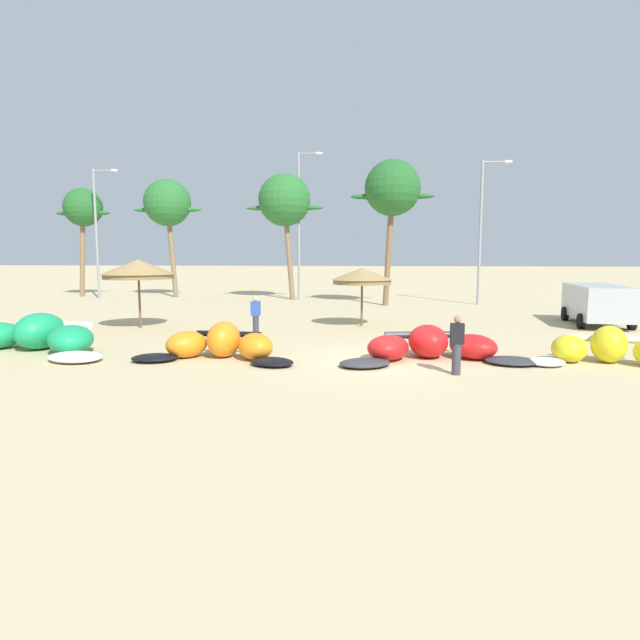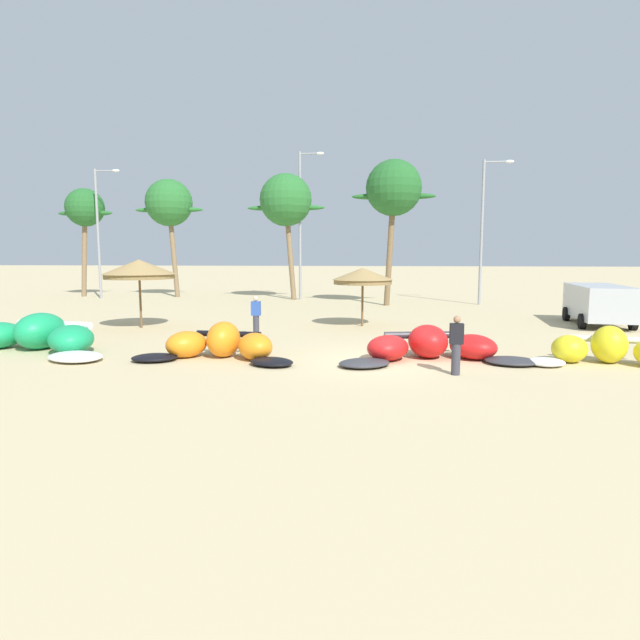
{
  "view_description": "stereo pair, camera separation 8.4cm",
  "coord_description": "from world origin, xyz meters",
  "px_view_note": "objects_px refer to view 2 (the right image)",
  "views": [
    {
      "loc": [
        -0.25,
        -16.32,
        3.27
      ],
      "look_at": [
        -2.09,
        2.0,
        1.0
      ],
      "focal_mm": 30.15,
      "sensor_mm": 36.0,
      "label": 1
    },
    {
      "loc": [
        -0.17,
        -16.31,
        3.27
      ],
      "look_at": [
        -2.09,
        2.0,
        1.0
      ],
      "focal_mm": 30.15,
      "sensor_mm": 36.0,
      "label": 2
    }
  ],
  "objects_px": {
    "kite_left": "(221,345)",
    "palm_center_left": "(394,189)",
    "lamppost_west_center": "(302,219)",
    "person_by_umbrellas": "(256,316)",
    "person_near_kites": "(456,345)",
    "palm_leftmost": "(85,209)",
    "lamppost_west": "(100,227)",
    "beach_umbrella_near_van": "(139,269)",
    "beach_umbrella_middle": "(363,276)",
    "lamppost_east_center": "(484,224)",
    "kite_left_of_center": "(431,347)",
    "kite_center": "(611,350)",
    "kite_far_left": "(32,337)",
    "palm_left_of_gap": "(286,201)",
    "parked_van": "(598,301)",
    "palm_left": "(169,204)"
  },
  "relations": [
    {
      "from": "kite_left",
      "to": "palm_center_left",
      "type": "distance_m",
      "value": 20.34
    },
    {
      "from": "lamppost_west_center",
      "to": "person_by_umbrellas",
      "type": "bearing_deg",
      "value": -88.06
    },
    {
      "from": "person_near_kites",
      "to": "palm_leftmost",
      "type": "xyz_separation_m",
      "value": [
        -24.25,
        24.7,
        5.82
      ]
    },
    {
      "from": "person_by_umbrellas",
      "to": "lamppost_west",
      "type": "relative_size",
      "value": 0.17
    },
    {
      "from": "beach_umbrella_near_van",
      "to": "person_by_umbrellas",
      "type": "bearing_deg",
      "value": -19.57
    },
    {
      "from": "beach_umbrella_middle",
      "to": "lamppost_east_center",
      "type": "xyz_separation_m",
      "value": [
        7.44,
        11.33,
        2.86
      ]
    },
    {
      "from": "kite_left_of_center",
      "to": "kite_center",
      "type": "xyz_separation_m",
      "value": [
        5.24,
        -0.25,
        0.03
      ]
    },
    {
      "from": "beach_umbrella_middle",
      "to": "person_near_kites",
      "type": "bearing_deg",
      "value": -73.92
    },
    {
      "from": "kite_far_left",
      "to": "palm_left_of_gap",
      "type": "height_order",
      "value": "palm_left_of_gap"
    },
    {
      "from": "lamppost_west",
      "to": "lamppost_west_center",
      "type": "distance_m",
      "value": 14.71
    },
    {
      "from": "parked_van",
      "to": "lamppost_west_center",
      "type": "bearing_deg",
      "value": 141.25
    },
    {
      "from": "palm_center_left",
      "to": "kite_left",
      "type": "bearing_deg",
      "value": -107.76
    },
    {
      "from": "person_by_umbrellas",
      "to": "lamppost_west",
      "type": "distance_m",
      "value": 23.15
    },
    {
      "from": "palm_center_left",
      "to": "person_by_umbrellas",
      "type": "bearing_deg",
      "value": -112.66
    },
    {
      "from": "kite_left",
      "to": "lamppost_west",
      "type": "distance_m",
      "value": 26.62
    },
    {
      "from": "kite_center",
      "to": "palm_center_left",
      "type": "height_order",
      "value": "palm_center_left"
    },
    {
      "from": "lamppost_east_center",
      "to": "beach_umbrella_middle",
      "type": "bearing_deg",
      "value": -123.31
    },
    {
      "from": "palm_leftmost",
      "to": "palm_left_of_gap",
      "type": "xyz_separation_m",
      "value": [
        15.63,
        -1.06,
        0.36
      ]
    },
    {
      "from": "kite_far_left",
      "to": "beach_umbrella_middle",
      "type": "xyz_separation_m",
      "value": [
        10.96,
        7.46,
        1.8
      ]
    },
    {
      "from": "beach_umbrella_near_van",
      "to": "palm_center_left",
      "type": "bearing_deg",
      "value": 45.76
    },
    {
      "from": "beach_umbrella_middle",
      "to": "palm_center_left",
      "type": "bearing_deg",
      "value": 80.9
    },
    {
      "from": "person_by_umbrellas",
      "to": "palm_leftmost",
      "type": "relative_size",
      "value": 0.2
    },
    {
      "from": "palm_left",
      "to": "lamppost_west_center",
      "type": "distance_m",
      "value": 10.38
    },
    {
      "from": "person_by_umbrellas",
      "to": "lamppost_east_center",
      "type": "xyz_separation_m",
      "value": [
        11.55,
        14.93,
        4.32
      ]
    },
    {
      "from": "person_near_kites",
      "to": "lamppost_east_center",
      "type": "xyz_separation_m",
      "value": [
        4.65,
        21.01,
        4.32
      ]
    },
    {
      "from": "palm_left",
      "to": "lamppost_east_center",
      "type": "xyz_separation_m",
      "value": [
        22.37,
        -3.94,
        -1.85
      ]
    },
    {
      "from": "palm_leftmost",
      "to": "lamppost_west",
      "type": "relative_size",
      "value": 0.88
    },
    {
      "from": "kite_center",
      "to": "lamppost_west_center",
      "type": "distance_m",
      "value": 25.62
    },
    {
      "from": "beach_umbrella_near_van",
      "to": "palm_leftmost",
      "type": "relative_size",
      "value": 0.39
    },
    {
      "from": "beach_umbrella_near_van",
      "to": "lamppost_west_center",
      "type": "relative_size",
      "value": 0.31
    },
    {
      "from": "beach_umbrella_near_van",
      "to": "kite_left",
      "type": "bearing_deg",
      "value": -49.66
    },
    {
      "from": "lamppost_west",
      "to": "lamppost_west_center",
      "type": "relative_size",
      "value": 0.9
    },
    {
      "from": "beach_umbrella_near_van",
      "to": "palm_center_left",
      "type": "xyz_separation_m",
      "value": [
        11.4,
        11.7,
        4.66
      ]
    },
    {
      "from": "kite_left_of_center",
      "to": "beach_umbrella_near_van",
      "type": "xyz_separation_m",
      "value": [
        -12.1,
        6.0,
        2.21
      ]
    },
    {
      "from": "beach_umbrella_middle",
      "to": "lamppost_west_center",
      "type": "height_order",
      "value": "lamppost_west_center"
    },
    {
      "from": "person_near_kites",
      "to": "palm_left_of_gap",
      "type": "xyz_separation_m",
      "value": [
        -8.62,
        23.64,
        6.17
      ]
    },
    {
      "from": "kite_left",
      "to": "person_by_umbrellas",
      "type": "xyz_separation_m",
      "value": [
        0.12,
        4.53,
        0.39
      ]
    },
    {
      "from": "parked_van",
      "to": "lamppost_west",
      "type": "relative_size",
      "value": 0.54
    },
    {
      "from": "lamppost_west",
      "to": "lamppost_east_center",
      "type": "distance_m",
      "value": 26.9
    },
    {
      "from": "lamppost_west_center",
      "to": "lamppost_east_center",
      "type": "xyz_separation_m",
      "value": [
        12.15,
        -2.69,
        -0.6
      ]
    },
    {
      "from": "person_near_kites",
      "to": "palm_center_left",
      "type": "bearing_deg",
      "value": 93.38
    },
    {
      "from": "kite_center",
      "to": "palm_center_left",
      "type": "xyz_separation_m",
      "value": [
        -5.94,
        17.96,
        6.83
      ]
    },
    {
      "from": "kite_left",
      "to": "lamppost_east_center",
      "type": "distance_m",
      "value": 23.17
    },
    {
      "from": "palm_left",
      "to": "person_near_kites",
      "type": "bearing_deg",
      "value": -54.62
    },
    {
      "from": "kite_left",
      "to": "kite_left_of_center",
      "type": "relative_size",
      "value": 0.86
    },
    {
      "from": "kite_left",
      "to": "lamppost_east_center",
      "type": "relative_size",
      "value": 0.58
    },
    {
      "from": "person_by_umbrellas",
      "to": "palm_left",
      "type": "xyz_separation_m",
      "value": [
        -10.82,
        18.87,
        6.17
      ]
    },
    {
      "from": "palm_leftmost",
      "to": "palm_center_left",
      "type": "height_order",
      "value": "palm_center_left"
    },
    {
      "from": "lamppost_east_center",
      "to": "person_near_kites",
      "type": "bearing_deg",
      "value": -102.49
    },
    {
      "from": "beach_umbrella_middle",
      "to": "palm_leftmost",
      "type": "xyz_separation_m",
      "value": [
        -21.46,
        15.02,
        4.35
      ]
    }
  ]
}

